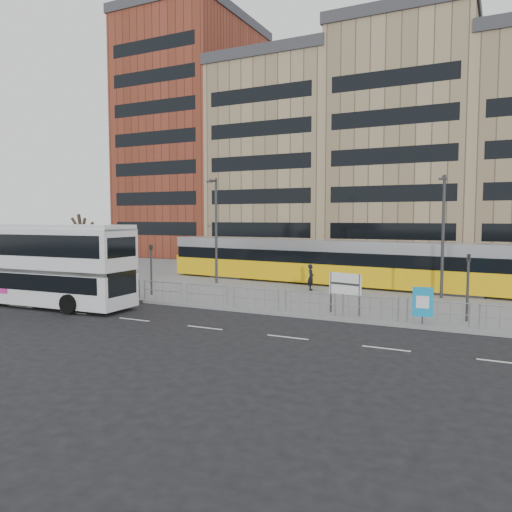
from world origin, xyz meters
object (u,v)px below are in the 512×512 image
at_px(ad_panel, 423,302).
at_px(traffic_light_east, 468,279).
at_px(traffic_light_west, 151,263).
at_px(double_decker_bus, 40,262).
at_px(station_sign, 345,286).
at_px(lamp_post_west, 216,226).
at_px(lamp_post_east, 443,231).
at_px(pedestrian, 311,277).
at_px(tram, 333,262).
at_px(bare_tree, 81,213).

bearing_deg(ad_panel, traffic_light_east, 30.63).
relative_size(traffic_light_west, traffic_light_east, 1.00).
xyz_separation_m(double_decker_bus, ad_panel, (19.91, 3.66, -1.32)).
height_order(double_decker_bus, station_sign, double_decker_bus).
height_order(station_sign, lamp_post_west, lamp_post_west).
bearing_deg(traffic_light_east, lamp_post_west, 146.74).
distance_m(station_sign, lamp_post_west, 14.08).
bearing_deg(traffic_light_east, ad_panel, -151.21).
relative_size(station_sign, lamp_post_east, 0.28).
bearing_deg(double_decker_bus, lamp_post_west, 66.61).
distance_m(pedestrian, traffic_light_east, 11.59).
distance_m(tram, pedestrian, 3.49).
height_order(traffic_light_west, traffic_light_east, same).
xyz_separation_m(double_decker_bus, lamp_post_east, (19.85, 11.69, 1.69)).
bearing_deg(tram, ad_panel, -49.90).
relative_size(ad_panel, traffic_light_west, 0.54).
height_order(pedestrian, lamp_post_west, lamp_post_west).
bearing_deg(ad_panel, lamp_post_west, 141.82).
bearing_deg(bare_tree, double_decker_bus, -56.35).
relative_size(station_sign, ad_panel, 1.22).
bearing_deg(pedestrian, traffic_light_east, -139.05).
bearing_deg(traffic_light_east, traffic_light_west, 167.58).
height_order(ad_panel, bare_tree, bare_tree).
distance_m(pedestrian, lamp_post_east, 8.62).
bearing_deg(lamp_post_west, pedestrian, -2.96).
distance_m(ad_panel, lamp_post_west, 17.75).
relative_size(lamp_post_east, bare_tree, 0.99).
bearing_deg(station_sign, double_decker_bus, -151.20).
height_order(station_sign, pedestrian, station_sign).
distance_m(pedestrian, traffic_light_west, 10.29).
xyz_separation_m(double_decker_bus, lamp_post_west, (4.38, 11.65, 1.86)).
xyz_separation_m(ad_panel, traffic_light_east, (1.74, 1.54, 1.00)).
height_order(traffic_light_west, lamp_post_east, lamp_post_east).
bearing_deg(traffic_light_east, bare_tree, 159.58).
relative_size(station_sign, pedestrian, 1.18).
bearing_deg(tram, traffic_light_east, -39.92).
distance_m(station_sign, traffic_light_west, 12.48).
height_order(station_sign, lamp_post_east, lamp_post_east).
bearing_deg(lamp_post_west, traffic_light_east, -20.49).
height_order(lamp_post_west, lamp_post_east, lamp_post_west).
height_order(pedestrian, lamp_post_east, lamp_post_east).
xyz_separation_m(traffic_light_east, bare_tree, (-27.57, 3.70, 3.15)).
relative_size(tram, lamp_post_west, 3.55).
distance_m(tram, bare_tree, 19.40).
bearing_deg(traffic_light_west, station_sign, -15.51).
height_order(tram, pedestrian, tram).
relative_size(pedestrian, traffic_light_west, 0.55).
distance_m(lamp_post_west, bare_tree, 10.71).
bearing_deg(station_sign, lamp_post_east, 76.49).
xyz_separation_m(tram, ad_panel, (7.65, -11.00, -0.61)).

